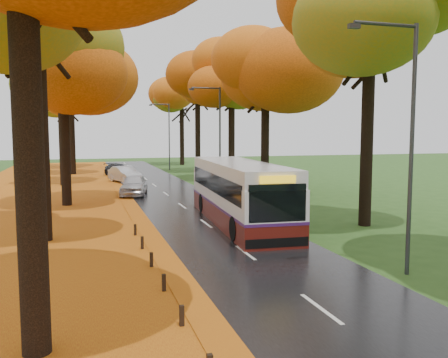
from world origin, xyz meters
name	(u,v)px	position (x,y,z in m)	size (l,w,h in m)	color
road	(179,204)	(0.00, 25.00, 0.02)	(6.50, 90.00, 0.04)	black
centre_line	(179,203)	(0.00, 25.00, 0.04)	(0.12, 90.00, 0.01)	silver
leaf_verge	(29,211)	(-9.00, 25.00, 0.01)	(12.00, 90.00, 0.02)	#97320D
leaf_drift	(131,206)	(-3.05, 25.00, 0.04)	(0.90, 90.00, 0.01)	orange
trees_left	(58,53)	(-7.18, 27.06, 9.53)	(9.20, 74.00, 13.88)	black
trees_right	(273,60)	(7.19, 26.91, 9.69)	(9.30, 74.20, 13.96)	black
bollard_row	(194,339)	(-3.70, 4.70, 0.26)	(0.11, 23.51, 0.52)	black
streetlamp_near	(406,130)	(3.95, 8.00, 4.71)	(2.45, 0.18, 8.00)	#333538
streetlamp_mid	(217,131)	(3.95, 30.00, 4.71)	(2.45, 0.18, 8.00)	#333538
streetlamp_far	(167,131)	(3.95, 52.00, 4.71)	(2.45, 0.18, 8.00)	#333538
bus	(239,191)	(1.66, 17.77, 1.65)	(3.38, 11.82, 3.07)	#4C110B
car_white	(134,185)	(-2.35, 29.93, 0.79)	(1.76, 4.38, 1.49)	#BCBBC0
car_silver	(125,174)	(-2.23, 38.97, 0.78)	(1.56, 4.49, 1.48)	#A6A9AE
car_dark	(118,170)	(-2.35, 45.82, 0.67)	(1.77, 4.35, 1.26)	black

